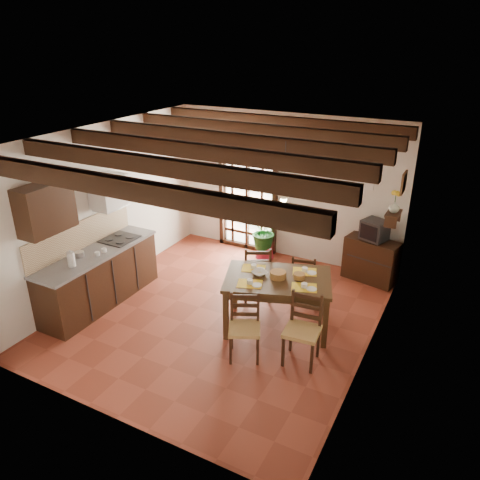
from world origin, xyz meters
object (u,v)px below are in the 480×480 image
Objects in this scene: chair_far_right at (303,287)px; dining_table at (278,284)px; chair_far_left at (257,282)px; sideboard at (371,260)px; kitchen_counter at (99,276)px; pendant_lamp at (284,194)px; potted_plant at (265,231)px; chair_near_left at (244,338)px; crt_tv at (375,230)px; chair_near_right at (302,342)px.

dining_table is at bearing 69.88° from chair_far_right.
sideboard is (1.51, 1.52, 0.08)m from chair_far_left.
kitchen_counter is 2.66× the size of pendant_lamp.
potted_plant reaches higher than kitchen_counter.
chair_far_right is 1.97m from pendant_lamp.
chair_far_left is at bearing -69.70° from potted_plant.
chair_near_left reaches higher than dining_table.
chair_near_left is 3.23m from crt_tv.
kitchen_counter is 2.93m from dining_table.
kitchen_counter is at bearing 174.11° from dining_table.
crt_tv reaches higher than chair_far_left.
chair_near_left is at bearing 81.13° from chair_far_left.
chair_far_left is at bearing 130.15° from chair_near_right.
chair_near_left is 0.99× the size of sideboard.
potted_plant reaches higher than chair_far_left.
potted_plant is 2.77m from pendant_lamp.
pendant_lamp is at bearing 69.07° from chair_far_right.
dining_table is 1.93× the size of sideboard.
chair_far_left is (-1.25, 1.22, 0.00)m from chair_near_right.
kitchen_counter is at bearing 175.87° from chair_near_right.
pendant_lamp is (-0.63, 0.71, 1.77)m from chair_near_right.
sideboard is (3.73, 2.83, -0.08)m from kitchen_counter.
crt_tv is 0.27× the size of potted_plant.
chair_far_left is at bearing 83.70° from chair_near_left.
potted_plant is at bearing 118.04° from chair_near_right.
crt_tv is 2.11m from potted_plant.
potted_plant reaches higher than chair_far_right.
potted_plant is at bearing 59.24° from kitchen_counter.
potted_plant is (-2.07, -0.02, -0.40)m from crt_tv.
potted_plant is (-1.07, 2.97, 0.28)m from chair_near_left.
chair_far_left reaches higher than chair_near_left.
chair_near_right is 2.01m from pendant_lamp.
kitchen_counter is 2.29× the size of chair_far_left.
kitchen_counter is at bearing -164.40° from pendant_lamp.
sideboard is 1.82× the size of crt_tv.
chair_far_left is 0.51× the size of potted_plant.
dining_table is 0.97m from chair_near_right.
pendant_lamp is at bearing -59.65° from potted_plant.
chair_far_right is 1.02× the size of pendant_lamp.
kitchen_counter is 3.33m from chair_far_right.
chair_near_right is (3.47, 0.08, -0.17)m from kitchen_counter.
chair_near_right is at bearing -48.51° from pendant_lamp.
pendant_lamp is at bearing 125.97° from chair_near_right.
chair_near_left is (-0.10, -0.87, -0.44)m from dining_table.
potted_plant reaches higher than chair_near_right.
dining_table is at bearing -90.00° from pendant_lamp.
dining_table is 0.98m from chair_far_right.
sideboard is (0.89, 2.13, -0.33)m from dining_table.
potted_plant is at bearing 120.35° from pendant_lamp.
potted_plant is at bearing 84.13° from chair_near_left.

